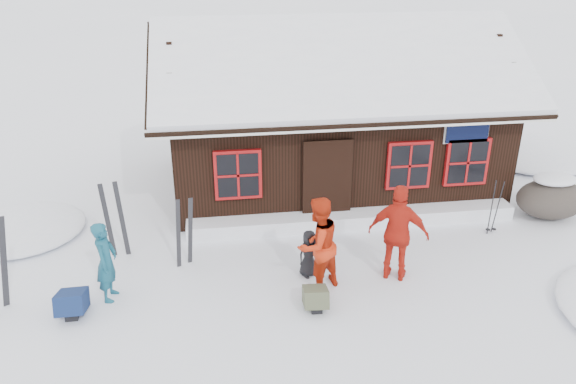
{
  "coord_description": "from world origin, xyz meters",
  "views": [
    {
      "loc": [
        -1.66,
        -8.95,
        6.05
      ],
      "look_at": [
        -0.13,
        1.48,
        1.3
      ],
      "focal_mm": 35.0,
      "sensor_mm": 36.0,
      "label": 1
    }
  ],
  "objects_px": {
    "ski_poles": "(494,208)",
    "backpack_olive": "(315,300)",
    "skier_orange_right": "(398,233)",
    "boulder": "(551,198)",
    "skier_orange_left": "(318,245)",
    "skier_crouched": "(309,253)",
    "skier_teal": "(106,261)",
    "backpack_blue": "(73,306)"
  },
  "relations": [
    {
      "from": "skier_orange_left",
      "to": "boulder",
      "type": "relative_size",
      "value": 1.13
    },
    {
      "from": "skier_orange_left",
      "to": "backpack_olive",
      "type": "bearing_deg",
      "value": 45.52
    },
    {
      "from": "skier_orange_left",
      "to": "boulder",
      "type": "bearing_deg",
      "value": 168.4
    },
    {
      "from": "skier_orange_right",
      "to": "skier_crouched",
      "type": "xyz_separation_m",
      "value": [
        -1.65,
        0.34,
        -0.49
      ]
    },
    {
      "from": "skier_orange_left",
      "to": "ski_poles",
      "type": "relative_size",
      "value": 1.42
    },
    {
      "from": "skier_orange_right",
      "to": "boulder",
      "type": "height_order",
      "value": "skier_orange_right"
    },
    {
      "from": "skier_crouched",
      "to": "skier_orange_left",
      "type": "bearing_deg",
      "value": -104.2
    },
    {
      "from": "skier_orange_left",
      "to": "ski_poles",
      "type": "height_order",
      "value": "skier_orange_left"
    },
    {
      "from": "ski_poles",
      "to": "backpack_olive",
      "type": "bearing_deg",
      "value": -153.55
    },
    {
      "from": "ski_poles",
      "to": "backpack_blue",
      "type": "height_order",
      "value": "ski_poles"
    },
    {
      "from": "skier_teal",
      "to": "skier_orange_right",
      "type": "bearing_deg",
      "value": -82.84
    },
    {
      "from": "skier_teal",
      "to": "ski_poles",
      "type": "relative_size",
      "value": 1.18
    },
    {
      "from": "skier_orange_left",
      "to": "backpack_olive",
      "type": "xyz_separation_m",
      "value": [
        -0.15,
        -0.64,
        -0.78
      ]
    },
    {
      "from": "skier_orange_left",
      "to": "boulder",
      "type": "xyz_separation_m",
      "value": [
        6.05,
        2.16,
        -0.44
      ]
    },
    {
      "from": "skier_teal",
      "to": "skier_crouched",
      "type": "height_order",
      "value": "skier_teal"
    },
    {
      "from": "skier_teal",
      "to": "boulder",
      "type": "distance_m",
      "value": 10.07
    },
    {
      "from": "skier_orange_right",
      "to": "backpack_olive",
      "type": "relative_size",
      "value": 3.39
    },
    {
      "from": "skier_teal",
      "to": "skier_orange_right",
      "type": "height_order",
      "value": "skier_orange_right"
    },
    {
      "from": "backpack_blue",
      "to": "boulder",
      "type": "bearing_deg",
      "value": 11.76
    },
    {
      "from": "ski_poles",
      "to": "backpack_blue",
      "type": "bearing_deg",
      "value": -168.46
    },
    {
      "from": "ski_poles",
      "to": "backpack_olive",
      "type": "relative_size",
      "value": 2.27
    },
    {
      "from": "boulder",
      "to": "skier_crouched",
      "type": "bearing_deg",
      "value": -164.5
    },
    {
      "from": "skier_crouched",
      "to": "skier_orange_right",
      "type": "bearing_deg",
      "value": -34.65
    },
    {
      "from": "skier_orange_left",
      "to": "skier_orange_right",
      "type": "distance_m",
      "value": 1.58
    },
    {
      "from": "boulder",
      "to": "backpack_olive",
      "type": "xyz_separation_m",
      "value": [
        -6.2,
        -2.79,
        -0.33
      ]
    },
    {
      "from": "boulder",
      "to": "ski_poles",
      "type": "relative_size",
      "value": 1.26
    },
    {
      "from": "skier_teal",
      "to": "boulder",
      "type": "height_order",
      "value": "skier_teal"
    },
    {
      "from": "skier_orange_right",
      "to": "boulder",
      "type": "xyz_separation_m",
      "value": [
        4.47,
        2.04,
        -0.49
      ]
    },
    {
      "from": "skier_teal",
      "to": "skier_crouched",
      "type": "relative_size",
      "value": 1.6
    },
    {
      "from": "ski_poles",
      "to": "backpack_olive",
      "type": "distance_m",
      "value": 5.01
    },
    {
      "from": "boulder",
      "to": "backpack_olive",
      "type": "relative_size",
      "value": 2.86
    },
    {
      "from": "skier_crouched",
      "to": "boulder",
      "type": "bearing_deg",
      "value": -7.54
    },
    {
      "from": "skier_orange_left",
      "to": "boulder",
      "type": "height_order",
      "value": "skier_orange_left"
    },
    {
      "from": "skier_crouched",
      "to": "boulder",
      "type": "height_order",
      "value": "skier_crouched"
    },
    {
      "from": "skier_orange_right",
      "to": "backpack_blue",
      "type": "distance_m",
      "value": 6.05
    },
    {
      "from": "skier_crouched",
      "to": "backpack_blue",
      "type": "height_order",
      "value": "skier_crouched"
    },
    {
      "from": "ski_poles",
      "to": "boulder",
      "type": "bearing_deg",
      "value": 18.25
    },
    {
      "from": "skier_orange_right",
      "to": "backpack_olive",
      "type": "xyz_separation_m",
      "value": [
        -1.73,
        -0.76,
        -0.82
      ]
    },
    {
      "from": "skier_teal",
      "to": "boulder",
      "type": "xyz_separation_m",
      "value": [
        9.88,
        1.93,
        -0.28
      ]
    },
    {
      "from": "skier_teal",
      "to": "backpack_blue",
      "type": "height_order",
      "value": "skier_teal"
    },
    {
      "from": "skier_orange_left",
      "to": "skier_crouched",
      "type": "relative_size",
      "value": 1.93
    },
    {
      "from": "boulder",
      "to": "ski_poles",
      "type": "xyz_separation_m",
      "value": [
        -1.74,
        -0.57,
        0.13
      ]
    }
  ]
}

